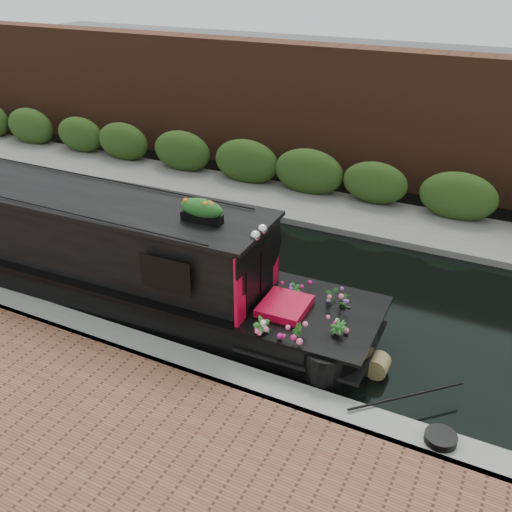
% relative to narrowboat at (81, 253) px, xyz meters
% --- Properties ---
extents(ground, '(80.00, 80.00, 0.00)m').
position_rel_narrowboat_xyz_m(ground, '(2.28, 1.93, -0.84)').
color(ground, black).
rests_on(ground, ground).
extents(near_bank_coping, '(40.00, 0.60, 0.50)m').
position_rel_narrowboat_xyz_m(near_bank_coping, '(2.28, -1.37, -0.84)').
color(near_bank_coping, gray).
rests_on(near_bank_coping, ground).
extents(far_bank_path, '(40.00, 2.40, 0.34)m').
position_rel_narrowboat_xyz_m(far_bank_path, '(2.28, 6.13, -0.84)').
color(far_bank_path, slate).
rests_on(far_bank_path, ground).
extents(far_hedge, '(40.00, 1.10, 2.80)m').
position_rel_narrowboat_xyz_m(far_hedge, '(2.28, 7.03, -0.84)').
color(far_hedge, '#264316').
rests_on(far_hedge, ground).
extents(far_brick_wall, '(40.00, 1.00, 8.00)m').
position_rel_narrowboat_xyz_m(far_brick_wall, '(2.28, 9.13, -0.84)').
color(far_brick_wall, '#4A2919').
rests_on(far_brick_wall, ground).
extents(narrowboat, '(12.13, 2.47, 2.85)m').
position_rel_narrowboat_xyz_m(narrowboat, '(0.00, 0.00, 0.00)').
color(narrowboat, black).
rests_on(narrowboat, ground).
extents(rope_fender, '(0.38, 0.36, 0.38)m').
position_rel_narrowboat_xyz_m(rope_fender, '(6.43, 0.00, -0.65)').
color(rope_fender, olive).
rests_on(rope_fender, ground).
extents(coiled_mooring_rope, '(0.46, 0.46, 0.12)m').
position_rel_narrowboat_xyz_m(coiled_mooring_rope, '(7.71, -1.33, -0.53)').
color(coiled_mooring_rope, black).
rests_on(coiled_mooring_rope, near_bank_coping).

